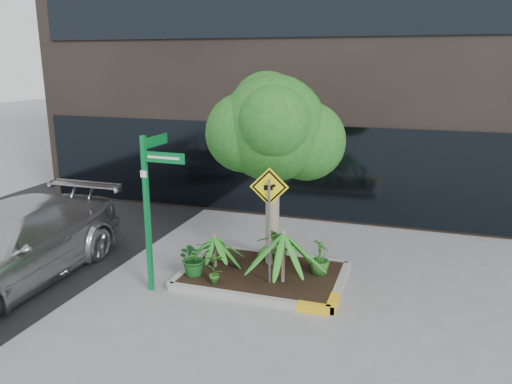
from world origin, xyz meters
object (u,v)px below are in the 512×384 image
(parked_car, at_px, (8,247))
(street_sign_post, at_px, (151,197))
(cattle_sign, at_px, (269,208))
(tree, at_px, (273,128))

(parked_car, distance_m, street_sign_post, 3.15)
(parked_car, xyz_separation_m, street_sign_post, (2.87, 0.72, 1.10))
(cattle_sign, bearing_deg, tree, 91.98)
(parked_car, distance_m, cattle_sign, 5.30)
(tree, height_order, cattle_sign, tree)
(tree, height_order, street_sign_post, tree)
(parked_car, height_order, street_sign_post, street_sign_post)
(parked_car, xyz_separation_m, cattle_sign, (5.06, 1.23, 0.95))
(street_sign_post, bearing_deg, parked_car, -163.84)
(parked_car, relative_size, cattle_sign, 2.34)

